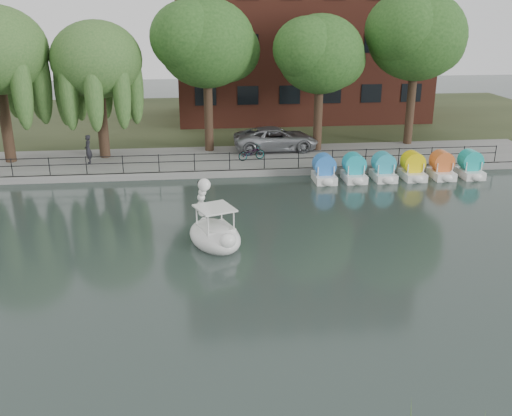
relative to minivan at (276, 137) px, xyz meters
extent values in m
plane|color=#40504D|center=(-3.29, -17.52, -1.27)|extent=(120.00, 120.00, 0.00)
cube|color=gray|center=(-3.29, -1.52, -1.07)|extent=(40.00, 6.00, 0.40)
cube|color=gray|center=(-3.29, -4.47, -1.07)|extent=(40.00, 0.25, 0.40)
cube|color=#47512D|center=(-3.29, 12.48, -1.09)|extent=(60.00, 22.00, 0.36)
cylinder|color=black|center=(-3.29, -4.27, 0.08)|extent=(32.00, 0.04, 0.04)
cylinder|color=black|center=(-3.29, -4.27, -0.32)|extent=(32.00, 0.04, 0.04)
cylinder|color=black|center=(-3.29, -4.27, -0.37)|extent=(0.05, 0.05, 1.00)
cube|color=#4C1E16|center=(3.71, 12.48, 8.09)|extent=(20.00, 10.00, 18.00)
cylinder|color=#473323|center=(-16.29, -1.02, 1.23)|extent=(0.60, 0.60, 4.20)
cylinder|color=#473323|center=(-10.79, -0.52, 1.03)|extent=(0.60, 0.60, 3.80)
ellipsoid|color=#587E39|center=(-10.79, -0.52, 5.02)|extent=(5.32, 5.32, 4.52)
cylinder|color=#473323|center=(-4.29, 0.48, 1.38)|extent=(0.60, 0.60, 4.50)
ellipsoid|color=#41722B|center=(-4.29, 0.48, 5.83)|extent=(6.00, 6.00, 5.10)
cylinder|color=#473323|center=(2.71, -0.02, 1.16)|extent=(0.60, 0.60, 4.05)
ellipsoid|color=#41722B|center=(2.71, -0.02, 5.16)|extent=(5.40, 5.40, 4.59)
cylinder|color=#473323|center=(9.21, 0.98, 1.50)|extent=(0.60, 0.60, 4.72)
ellipsoid|color=#41722B|center=(9.21, 0.98, 6.17)|extent=(6.30, 6.30, 5.36)
imported|color=gray|center=(0.00, 0.00, 0.00)|extent=(3.20, 6.38, 1.73)
imported|color=gray|center=(-1.83, -2.26, -0.37)|extent=(1.13, 1.82, 1.00)
imported|color=black|center=(-11.51, -2.06, 0.12)|extent=(0.58, 0.77, 1.98)
ellipsoid|color=white|center=(-4.56, -14.11, -0.93)|extent=(2.83, 3.48, 0.67)
cube|color=white|center=(-4.52, -14.21, -0.60)|extent=(1.62, 1.68, 0.33)
cube|color=white|center=(-4.54, -14.16, 0.32)|extent=(1.83, 1.90, 0.07)
ellipsoid|color=white|center=(-4.10, -15.30, -0.65)|extent=(0.85, 0.76, 0.62)
sphere|color=white|center=(-4.91, -13.17, 1.01)|extent=(0.53, 0.53, 0.53)
cone|color=black|center=(-5.04, -12.84, 0.98)|extent=(0.31, 0.35, 0.22)
cylinder|color=yellow|center=(-4.98, -12.98, 0.99)|extent=(0.31, 0.21, 0.29)
cube|color=white|center=(1.86, -5.94, -1.05)|extent=(1.15, 1.70, 0.44)
cylinder|color=#3079DA|center=(1.86, -5.84, -0.32)|extent=(0.90, 1.20, 0.90)
cube|color=white|center=(3.56, -5.94, -1.05)|extent=(1.15, 1.70, 0.44)
cylinder|color=#1EACBB|center=(3.56, -5.84, -0.32)|extent=(0.90, 1.20, 0.90)
cube|color=white|center=(5.26, -5.94, -1.05)|extent=(1.15, 1.70, 0.44)
cylinder|color=#2EA8C1|center=(5.26, -5.84, -0.32)|extent=(0.90, 1.20, 0.90)
cube|color=white|center=(6.96, -5.94, -1.05)|extent=(1.15, 1.70, 0.44)
cylinder|color=yellow|center=(6.96, -5.84, -0.32)|extent=(0.90, 1.20, 0.90)
cube|color=white|center=(8.66, -5.94, -1.05)|extent=(1.15, 1.70, 0.44)
cylinder|color=orange|center=(8.66, -5.84, -0.32)|extent=(0.90, 1.20, 0.90)
cube|color=white|center=(10.36, -5.94, -1.05)|extent=(1.15, 1.70, 0.44)
cylinder|color=#1EB0A9|center=(10.36, -5.84, -0.32)|extent=(0.90, 1.20, 0.90)
camera|label=1|loc=(-5.25, -35.80, 8.02)|focal=40.00mm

